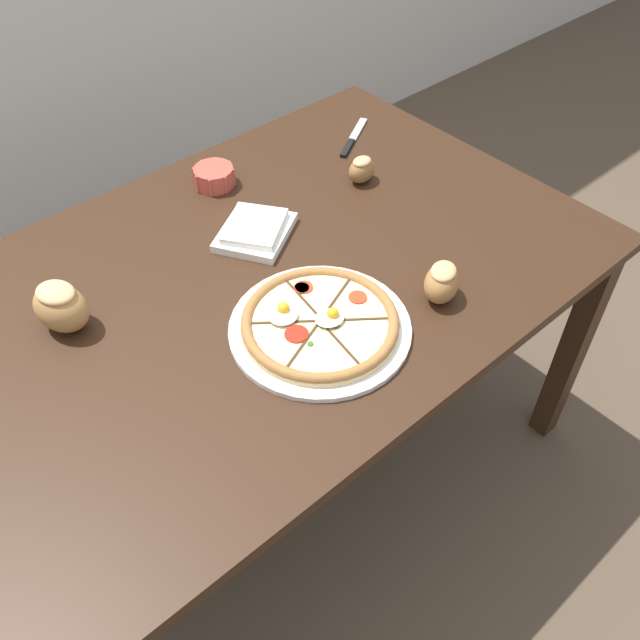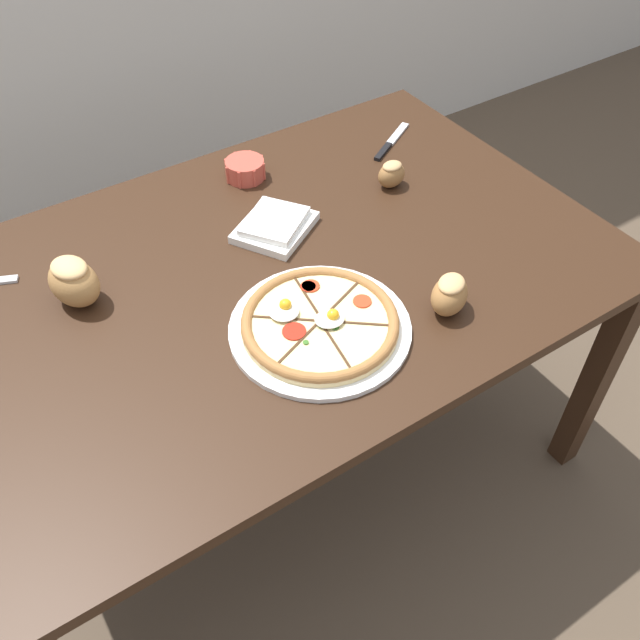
{
  "view_description": "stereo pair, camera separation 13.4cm",
  "coord_description": "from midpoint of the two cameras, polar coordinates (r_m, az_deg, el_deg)",
  "views": [
    {
      "loc": [
        -0.63,
        -0.91,
        1.74
      ],
      "look_at": [
        -0.01,
        -0.21,
        0.78
      ],
      "focal_mm": 38.0,
      "sensor_mm": 36.0,
      "label": 1
    },
    {
      "loc": [
        -0.53,
        -1.0,
        1.74
      ],
      "look_at": [
        -0.01,
        -0.21,
        0.78
      ],
      "focal_mm": 38.0,
      "sensor_mm": 36.0,
      "label": 2
    }
  ],
  "objects": [
    {
      "name": "bread_piece_near",
      "position": [
        1.45,
        -23.53,
        0.95
      ],
      "size": [
        0.13,
        0.14,
        0.11
      ],
      "rotation": [
        0.0,
        0.0,
        1.93
      ],
      "color": "#B27F47",
      "rests_on": "dining_table"
    },
    {
      "name": "bread_piece_far",
      "position": [
        1.74,
        1.29,
        12.49
      ],
      "size": [
        0.08,
        0.06,
        0.07
      ],
      "rotation": [
        0.0,
        0.0,
        0.08
      ],
      "color": "olive",
      "rests_on": "dining_table"
    },
    {
      "name": "knife_spare",
      "position": [
        1.93,
        0.78,
        15.02
      ],
      "size": [
        0.19,
        0.12,
        0.01
      ],
      "rotation": [
        0.0,
        0.0,
        0.53
      ],
      "color": "silver",
      "rests_on": "dining_table"
    },
    {
      "name": "pizza",
      "position": [
        1.35,
        -2.86,
        -0.48
      ],
      "size": [
        0.37,
        0.37,
        0.05
      ],
      "color": "white",
      "rests_on": "dining_table"
    },
    {
      "name": "ground_plane",
      "position": [
        2.07,
        -5.58,
        -11.9
      ],
      "size": [
        12.0,
        12.0,
        0.0
      ],
      "primitive_type": "plane",
      "color": "brown"
    },
    {
      "name": "napkin_folded",
      "position": [
        1.58,
        -7.93,
        7.39
      ],
      "size": [
        0.23,
        0.22,
        0.04
      ],
      "rotation": [
        0.0,
        0.0,
        0.55
      ],
      "color": "white",
      "rests_on": "dining_table"
    },
    {
      "name": "bread_piece_mid",
      "position": [
        1.41,
        7.57,
        3.08
      ],
      "size": [
        0.12,
        0.11,
        0.08
      ],
      "rotation": [
        0.0,
        0.0,
        0.49
      ],
      "color": "#A3703D",
      "rests_on": "dining_table"
    },
    {
      "name": "dining_table",
      "position": [
        1.55,
        -7.3,
        1.41
      ],
      "size": [
        1.51,
        0.99,
        0.75
      ],
      "color": "#331E11",
      "rests_on": "ground_plane"
    },
    {
      "name": "ramekin_bowl",
      "position": [
        1.76,
        -11.12,
        11.72
      ],
      "size": [
        0.11,
        0.11,
        0.05
      ],
      "color": "#C64C3D",
      "rests_on": "dining_table"
    }
  ]
}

